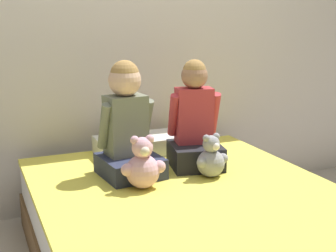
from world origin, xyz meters
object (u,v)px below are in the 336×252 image
Objects in this scene: teddy_bear_held_by_right_child at (211,159)px; pillow_at_headboard at (141,145)px; child_on_left at (127,126)px; bed at (193,233)px; teddy_bear_held_by_left_child at (143,166)px; child_on_right at (195,123)px.

teddy_bear_held_by_right_child reaches higher than pillow_at_headboard.
teddy_bear_held_by_right_child is at bearing -34.82° from child_on_left.
bed is at bearing -146.42° from teddy_bear_held_by_right_child.
teddy_bear_held_by_left_child reaches higher than bed.
child_on_left reaches higher than teddy_bear_held_by_right_child.
child_on_left is (-0.21, 0.42, 0.51)m from bed.
pillow_at_headboard is (0.21, 0.37, -0.23)m from child_on_left.
pillow_at_headboard is at bearing 98.65° from teddy_bear_held_by_right_child.
teddy_bear_held_by_right_child is (-0.01, -0.22, -0.16)m from child_on_right.
child_on_left is 2.27× the size of teddy_bear_held_by_left_child.
child_on_right is 0.27m from teddy_bear_held_by_right_child.
pillow_at_headboard is (0.21, 0.61, -0.06)m from teddy_bear_held_by_left_child.
child_on_left is 0.51m from teddy_bear_held_by_right_child.
child_on_right is at bearing 34.90° from teddy_bear_held_by_left_child.
child_on_right reaches higher than bed.
bed is 3.30× the size of pillow_at_headboard.
teddy_bear_held_by_left_child is at bearing -138.84° from child_on_right.
bed is 6.77× the size of teddy_bear_held_by_left_child.
child_on_right is (0.20, 0.41, 0.48)m from bed.
bed is 2.98× the size of child_on_left.
child_on_left reaches higher than pillow_at_headboard.
pillow_at_headboard reaches higher than bed.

